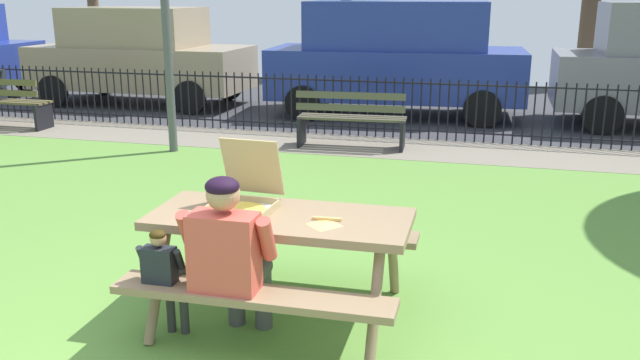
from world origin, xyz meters
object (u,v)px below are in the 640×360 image
object	(u,v)px
pizza_slice_on_table	(325,223)
child_at_table	(165,273)
adult_at_table	(230,255)
park_bench_left	(3,103)
parked_car_left	(139,55)
parked_car_center	(396,56)
picnic_table_foreground	(280,238)
pizza_box_open	(244,197)
park_bench_center	(351,120)

from	to	relation	value
pizza_slice_on_table	child_at_table	bearing A→B (deg)	-155.19
child_at_table	adult_at_table	bearing A→B (deg)	4.89
park_bench_left	parked_car_left	world-z (taller)	parked_car_left
pizza_slice_on_table	parked_car_center	world-z (taller)	parked_car_center
parked_car_left	parked_car_center	size ratio (longest dim) A/B	0.94
picnic_table_foreground	parked_car_left	size ratio (longest dim) A/B	0.41
pizza_box_open	child_at_table	xyz separation A→B (m)	(-0.33, -0.58, -0.37)
parked_car_center	child_at_table	bearing A→B (deg)	-91.19
adult_at_table	park_bench_center	bearing A→B (deg)	94.73
child_at_table	parked_car_left	bearing A→B (deg)	120.02
picnic_table_foreground	child_at_table	xyz separation A→B (m)	(-0.61, -0.54, -0.10)
pizza_slice_on_table	child_at_table	world-z (taller)	child_at_table
pizza_box_open	parked_car_left	xyz separation A→B (m)	(-5.41, 8.20, 0.14)
pizza_box_open	pizza_slice_on_table	world-z (taller)	pizza_box_open
adult_at_table	parked_car_center	size ratio (longest dim) A/B	0.25
park_bench_center	adult_at_table	bearing A→B (deg)	-85.27
parked_car_center	pizza_slice_on_table	bearing A→B (deg)	-84.69
child_at_table	park_bench_center	distance (m)	5.93
parked_car_left	child_at_table	bearing A→B (deg)	-59.98
park_bench_left	parked_car_left	bearing A→B (deg)	70.29
park_bench_center	parked_car_center	xyz separation A→B (m)	(0.22, 2.85, 0.68)
child_at_table	park_bench_center	xyz separation A→B (m)	(-0.04, 5.93, -0.08)
park_bench_left	pizza_box_open	bearing A→B (deg)	-39.75
pizza_slice_on_table	child_at_table	size ratio (longest dim) A/B	0.26
adult_at_table	parked_car_left	distance (m)	10.35
child_at_table	park_bench_left	distance (m)	8.50
pizza_box_open	adult_at_table	size ratio (longest dim) A/B	0.46
pizza_box_open	parked_car_left	bearing A→B (deg)	123.39
picnic_table_foreground	parked_car_center	world-z (taller)	parked_car_center
pizza_box_open	park_bench_center	size ratio (longest dim) A/B	0.34
picnic_table_foreground	parked_car_left	distance (m)	10.02
pizza_box_open	park_bench_left	size ratio (longest dim) A/B	0.34
child_at_table	parked_car_center	size ratio (longest dim) A/B	0.17
park_bench_left	parked_car_left	size ratio (longest dim) A/B	0.36
adult_at_table	child_at_table	world-z (taller)	adult_at_table
parked_car_left	parked_car_center	world-z (taller)	parked_car_center
parked_car_center	adult_at_table	bearing A→B (deg)	-88.27
adult_at_table	parked_car_left	xyz separation A→B (m)	(-5.52, 8.74, 0.35)
picnic_table_foreground	adult_at_table	size ratio (longest dim) A/B	1.53
adult_at_table	park_bench_center	size ratio (longest dim) A/B	0.73
adult_at_table	parked_car_center	distance (m)	8.76
child_at_table	parked_car_center	world-z (taller)	parked_car_center
adult_at_table	park_bench_left	world-z (taller)	adult_at_table
child_at_table	park_bench_center	size ratio (longest dim) A/B	0.50
pizza_box_open	park_bench_left	distance (m)	8.37
park_bench_left	parked_car_center	xyz separation A→B (m)	(6.28, 2.85, 0.68)
park_bench_center	picnic_table_foreground	bearing A→B (deg)	-83.09
adult_at_table	parked_car_center	xyz separation A→B (m)	(-0.26, 8.74, 0.44)
picnic_table_foreground	parked_car_left	bearing A→B (deg)	124.60
adult_at_table	park_bench_left	bearing A→B (deg)	138.00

